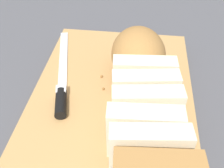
{
  "coord_description": "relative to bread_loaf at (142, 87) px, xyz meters",
  "views": [
    {
      "loc": [
        0.37,
        0.03,
        0.39
      ],
      "look_at": [
        0.0,
        0.0,
        0.06
      ],
      "focal_mm": 42.6,
      "sensor_mm": 36.0,
      "label": 1
    }
  ],
  "objects": [
    {
      "name": "bread_loaf",
      "position": [
        0.0,
        0.0,
        0.0
      ],
      "size": [
        0.36,
        0.13,
        0.1
      ],
      "rotation": [
        0.0,
        0.0,
        0.06
      ],
      "color": "#A8753D",
      "rests_on": "cutting_board"
    },
    {
      "name": "bread_knife",
      "position": [
        -0.03,
        -0.15,
        -0.04
      ],
      "size": [
        0.29,
        0.07,
        0.02
      ],
      "rotation": [
        0.0,
        0.0,
        3.33
      ],
      "color": "silver",
      "rests_on": "cutting_board"
    },
    {
      "name": "crumb_near_loaf",
      "position": [
        -0.04,
        -0.07,
        -0.05
      ],
      "size": [
        0.0,
        0.0,
        0.0
      ],
      "primitive_type": "sphere",
      "color": "#996633",
      "rests_on": "cutting_board"
    },
    {
      "name": "ground_plane",
      "position": [
        -0.03,
        -0.05,
        -0.08
      ],
      "size": [
        3.0,
        3.0,
        0.0
      ],
      "primitive_type": "plane",
      "color": "#4C4C51"
    },
    {
      "name": "cutting_board",
      "position": [
        -0.03,
        -0.05,
        -0.06
      ],
      "size": [
        0.48,
        0.34,
        0.03
      ],
      "primitive_type": "cube",
      "rotation": [
        0.0,
        0.0,
        -0.05
      ],
      "color": "tan",
      "rests_on": "ground_plane"
    },
    {
      "name": "crumb_near_knife",
      "position": [
        -0.08,
        -0.08,
        -0.05
      ],
      "size": [
        0.01,
        0.01,
        0.01
      ],
      "primitive_type": "sphere",
      "color": "#996633",
      "rests_on": "cutting_board"
    }
  ]
}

